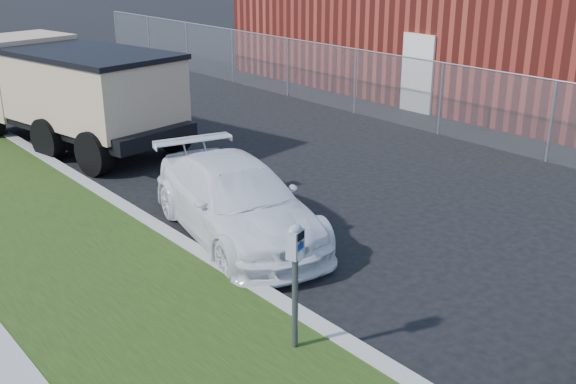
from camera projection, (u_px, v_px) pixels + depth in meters
ground at (397, 249)px, 10.59m from camera, size 120.00×120.00×0.00m
chainlink_fence at (356, 69)px, 18.81m from camera, size 0.06×30.06×30.00m
brick_building at (462, 20)px, 22.82m from camera, size 9.20×14.20×4.17m
parking_meter at (295, 260)px, 7.41m from camera, size 0.24×0.20×1.51m
white_wagon at (234, 200)px, 10.89m from camera, size 2.56×4.51×1.23m
dump_truck at (66, 88)px, 15.81m from camera, size 3.42×6.45×2.41m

